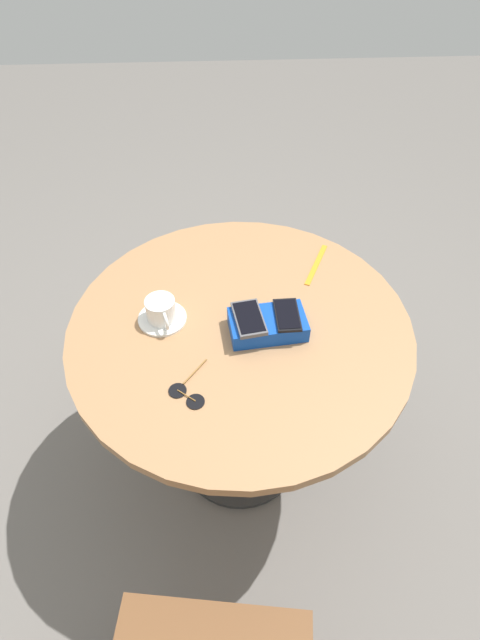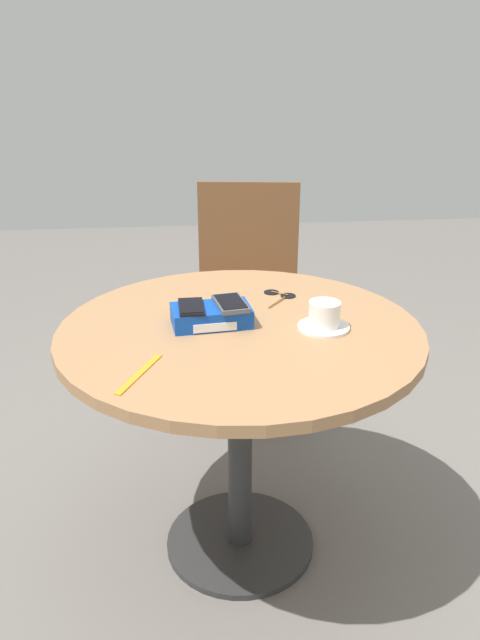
{
  "view_description": "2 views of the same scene",
  "coord_description": "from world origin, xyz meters",
  "px_view_note": "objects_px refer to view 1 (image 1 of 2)",
  "views": [
    {
      "loc": [
        0.05,
        0.93,
        1.76
      ],
      "look_at": [
        0.0,
        0.0,
        0.75
      ],
      "focal_mm": 28.0,
      "sensor_mm": 36.0,
      "label": 1
    },
    {
      "loc": [
        -0.16,
        -1.5,
        1.38
      ],
      "look_at": [
        0.0,
        0.0,
        0.75
      ],
      "focal_mm": 35.0,
      "sensor_mm": 36.0,
      "label": 2
    }
  ],
  "objects_px": {
    "phone_box": "(268,324)",
    "coffee_cup": "(161,310)",
    "phone_gray": "(249,318)",
    "sunglasses": "(187,393)",
    "phone_black": "(287,315)",
    "saucer": "(162,318)",
    "round_table": "(240,354)",
    "lanyard_strap": "(316,264)"
  },
  "relations": [
    {
      "from": "coffee_cup",
      "to": "sunglasses",
      "type": "distance_m",
      "value": 0.27
    },
    {
      "from": "round_table",
      "to": "saucer",
      "type": "xyz_separation_m",
      "value": [
        0.22,
        -0.03,
        0.13
      ]
    },
    {
      "from": "phone_black",
      "to": "sunglasses",
      "type": "bearing_deg",
      "value": 37.26
    },
    {
      "from": "round_table",
      "to": "lanyard_strap",
      "type": "distance_m",
      "value": 0.37
    },
    {
      "from": "saucer",
      "to": "coffee_cup",
      "type": "relative_size",
      "value": 1.23
    },
    {
      "from": "saucer",
      "to": "sunglasses",
      "type": "bearing_deg",
      "value": 106.39
    },
    {
      "from": "round_table",
      "to": "saucer",
      "type": "relative_size",
      "value": 7.07
    },
    {
      "from": "saucer",
      "to": "lanyard_strap",
      "type": "height_order",
      "value": "saucer"
    },
    {
      "from": "phone_box",
      "to": "phone_black",
      "type": "relative_size",
      "value": 1.8
    },
    {
      "from": "lanyard_strap",
      "to": "sunglasses",
      "type": "relative_size",
      "value": 1.33
    },
    {
      "from": "phone_black",
      "to": "saucer",
      "type": "relative_size",
      "value": 0.89
    },
    {
      "from": "phone_box",
      "to": "sunglasses",
      "type": "bearing_deg",
      "value": 42.65
    },
    {
      "from": "phone_box",
      "to": "lanyard_strap",
      "type": "xyz_separation_m",
      "value": [
        -0.18,
        -0.27,
        -0.02
      ]
    },
    {
      "from": "round_table",
      "to": "phone_black",
      "type": "xyz_separation_m",
      "value": [
        -0.13,
        0.02,
        0.18
      ]
    },
    {
      "from": "sunglasses",
      "to": "lanyard_strap",
      "type": "bearing_deg",
      "value": -130.2
    },
    {
      "from": "phone_gray",
      "to": "saucer",
      "type": "bearing_deg",
      "value": -14.26
    },
    {
      "from": "round_table",
      "to": "phone_gray",
      "type": "xyz_separation_m",
      "value": [
        -0.02,
        0.03,
        0.19
      ]
    },
    {
      "from": "phone_gray",
      "to": "lanyard_strap",
      "type": "height_order",
      "value": "phone_gray"
    },
    {
      "from": "phone_black",
      "to": "lanyard_strap",
      "type": "height_order",
      "value": "phone_black"
    },
    {
      "from": "round_table",
      "to": "lanyard_strap",
      "type": "bearing_deg",
      "value": -136.14
    },
    {
      "from": "coffee_cup",
      "to": "phone_black",
      "type": "bearing_deg",
      "value": 171.75
    },
    {
      "from": "saucer",
      "to": "sunglasses",
      "type": "xyz_separation_m",
      "value": [
        -0.08,
        0.26,
        -0.0
      ]
    },
    {
      "from": "saucer",
      "to": "sunglasses",
      "type": "distance_m",
      "value": 0.27
    },
    {
      "from": "phone_black",
      "to": "sunglasses",
      "type": "xyz_separation_m",
      "value": [
        0.27,
        0.2,
        -0.05
      ]
    },
    {
      "from": "round_table",
      "to": "phone_box",
      "type": "bearing_deg",
      "value": 161.28
    },
    {
      "from": "sunglasses",
      "to": "phone_box",
      "type": "bearing_deg",
      "value": -137.35
    },
    {
      "from": "coffee_cup",
      "to": "sunglasses",
      "type": "xyz_separation_m",
      "value": [
        -0.07,
        0.25,
        -0.04
      ]
    },
    {
      "from": "round_table",
      "to": "coffee_cup",
      "type": "bearing_deg",
      "value": -7.81
    },
    {
      "from": "round_table",
      "to": "sunglasses",
      "type": "height_order",
      "value": "sunglasses"
    },
    {
      "from": "lanyard_strap",
      "to": "coffee_cup",
      "type": "bearing_deg",
      "value": 24.41
    },
    {
      "from": "phone_box",
      "to": "saucer",
      "type": "xyz_separation_m",
      "value": [
        0.29,
        -0.06,
        -0.02
      ]
    },
    {
      "from": "coffee_cup",
      "to": "lanyard_strap",
      "type": "height_order",
      "value": "coffee_cup"
    },
    {
      "from": "phone_gray",
      "to": "lanyard_strap",
      "type": "relative_size",
      "value": 0.69
    },
    {
      "from": "round_table",
      "to": "phone_black",
      "type": "relative_size",
      "value": 7.97
    },
    {
      "from": "phone_gray",
      "to": "coffee_cup",
      "type": "xyz_separation_m",
      "value": [
        0.24,
        -0.06,
        -0.01
      ]
    },
    {
      "from": "phone_box",
      "to": "coffee_cup",
      "type": "xyz_separation_m",
      "value": [
        0.29,
        -0.05,
        0.02
      ]
    },
    {
      "from": "phone_black",
      "to": "saucer",
      "type": "bearing_deg",
      "value": -8.6
    },
    {
      "from": "phone_gray",
      "to": "sunglasses",
      "type": "bearing_deg",
      "value": 49.93
    },
    {
      "from": "coffee_cup",
      "to": "lanyard_strap",
      "type": "distance_m",
      "value": 0.52
    },
    {
      "from": "saucer",
      "to": "coffee_cup",
      "type": "bearing_deg",
      "value": 108.69
    },
    {
      "from": "phone_box",
      "to": "sunglasses",
      "type": "relative_size",
      "value": 1.43
    },
    {
      "from": "phone_box",
      "to": "coffee_cup",
      "type": "bearing_deg",
      "value": -10.68
    }
  ]
}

